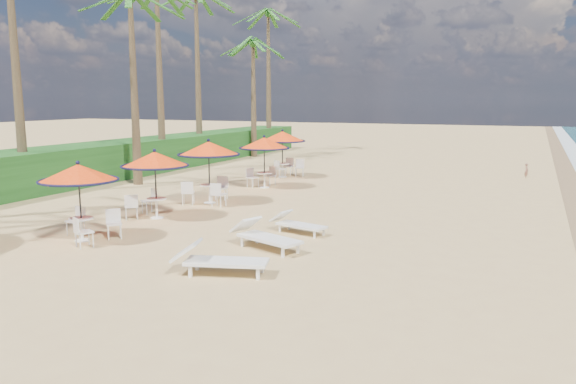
{
  "coord_description": "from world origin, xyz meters",
  "views": [
    {
      "loc": [
        6.52,
        -11.76,
        3.98
      ],
      "look_at": [
        -0.26,
        3.64,
        1.2
      ],
      "focal_mm": 35.0,
      "sensor_mm": 36.0,
      "label": 1
    }
  ],
  "objects_px": {
    "station_0": "(81,182)",
    "station_2": "(209,156)",
    "lounger_near": "(217,259)",
    "lounger_far": "(296,223)",
    "station_4": "(284,142)",
    "lounger_mid": "(263,235)",
    "station_3": "(264,148)",
    "station_1": "(153,165)"
  },
  "relations": [
    {
      "from": "station_3",
      "to": "lounger_far",
      "type": "bearing_deg",
      "value": -57.57
    },
    {
      "from": "station_1",
      "to": "station_3",
      "type": "distance_m",
      "value": 7.51
    },
    {
      "from": "station_0",
      "to": "lounger_near",
      "type": "height_order",
      "value": "station_0"
    },
    {
      "from": "station_3",
      "to": "lounger_mid",
      "type": "xyz_separation_m",
      "value": [
        4.67,
        -9.54,
        -1.46
      ]
    },
    {
      "from": "station_3",
      "to": "station_0",
      "type": "bearing_deg",
      "value": -92.08
    },
    {
      "from": "station_2",
      "to": "lounger_near",
      "type": "distance_m",
      "value": 9.22
    },
    {
      "from": "station_0",
      "to": "lounger_far",
      "type": "distance_m",
      "value": 6.31
    },
    {
      "from": "station_4",
      "to": "lounger_near",
      "type": "relative_size",
      "value": 1.07
    },
    {
      "from": "station_1",
      "to": "station_4",
      "type": "relative_size",
      "value": 0.95
    },
    {
      "from": "station_4",
      "to": "lounger_mid",
      "type": "distance_m",
      "value": 14.2
    },
    {
      "from": "station_2",
      "to": "station_4",
      "type": "xyz_separation_m",
      "value": [
        -0.42,
        7.92,
        -0.02
      ]
    },
    {
      "from": "station_1",
      "to": "lounger_mid",
      "type": "relative_size",
      "value": 1.03
    },
    {
      "from": "station_0",
      "to": "station_2",
      "type": "xyz_separation_m",
      "value": [
        0.19,
        6.49,
        0.15
      ]
    },
    {
      "from": "station_2",
      "to": "station_3",
      "type": "relative_size",
      "value": 1.05
    },
    {
      "from": "station_2",
      "to": "station_1",
      "type": "bearing_deg",
      "value": -94.42
    },
    {
      "from": "station_2",
      "to": "lounger_near",
      "type": "height_order",
      "value": "station_2"
    },
    {
      "from": "station_4",
      "to": "lounger_far",
      "type": "height_order",
      "value": "station_4"
    },
    {
      "from": "lounger_mid",
      "to": "station_1",
      "type": "bearing_deg",
      "value": 178.29
    },
    {
      "from": "lounger_near",
      "to": "lounger_far",
      "type": "xyz_separation_m",
      "value": [
        0.08,
        4.5,
        -0.06
      ]
    },
    {
      "from": "station_1",
      "to": "lounger_near",
      "type": "distance_m",
      "value": 7.02
    },
    {
      "from": "station_3",
      "to": "lounger_mid",
      "type": "height_order",
      "value": "station_3"
    },
    {
      "from": "lounger_near",
      "to": "station_0",
      "type": "bearing_deg",
      "value": 149.87
    },
    {
      "from": "station_0",
      "to": "station_1",
      "type": "bearing_deg",
      "value": 90.87
    },
    {
      "from": "lounger_mid",
      "to": "lounger_far",
      "type": "xyz_separation_m",
      "value": [
        0.11,
        2.01,
        -0.06
      ]
    },
    {
      "from": "station_3",
      "to": "lounger_mid",
      "type": "distance_m",
      "value": 10.72
    },
    {
      "from": "station_3",
      "to": "station_4",
      "type": "relative_size",
      "value": 0.97
    },
    {
      "from": "station_1",
      "to": "lounger_far",
      "type": "height_order",
      "value": "station_1"
    },
    {
      "from": "station_0",
      "to": "station_1",
      "type": "relative_size",
      "value": 0.97
    },
    {
      "from": "station_2",
      "to": "lounger_far",
      "type": "height_order",
      "value": "station_2"
    },
    {
      "from": "station_3",
      "to": "station_1",
      "type": "bearing_deg",
      "value": -93.41
    },
    {
      "from": "lounger_mid",
      "to": "lounger_near",
      "type": "bearing_deg",
      "value": -69.12
    },
    {
      "from": "station_2",
      "to": "station_4",
      "type": "relative_size",
      "value": 1.01
    },
    {
      "from": "station_3",
      "to": "lounger_far",
      "type": "xyz_separation_m",
      "value": [
        4.79,
        -7.53,
        -1.52
      ]
    },
    {
      "from": "station_2",
      "to": "lounger_mid",
      "type": "relative_size",
      "value": 1.09
    },
    {
      "from": "lounger_mid",
      "to": "lounger_far",
      "type": "height_order",
      "value": "lounger_mid"
    },
    {
      "from": "station_1",
      "to": "lounger_far",
      "type": "relative_size",
      "value": 1.25
    },
    {
      "from": "station_0",
      "to": "station_4",
      "type": "distance_m",
      "value": 14.41
    },
    {
      "from": "station_1",
      "to": "station_4",
      "type": "distance_m",
      "value": 11.05
    },
    {
      "from": "lounger_far",
      "to": "station_4",
      "type": "bearing_deg",
      "value": 129.77
    },
    {
      "from": "lounger_mid",
      "to": "lounger_far",
      "type": "bearing_deg",
      "value": 106.82
    },
    {
      "from": "station_0",
      "to": "station_3",
      "type": "height_order",
      "value": "station_3"
    },
    {
      "from": "station_3",
      "to": "lounger_far",
      "type": "distance_m",
      "value": 9.05
    }
  ]
}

